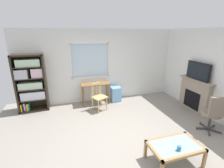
% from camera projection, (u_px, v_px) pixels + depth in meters
% --- Properties ---
extents(ground, '(6.56, 6.16, 0.02)m').
position_uv_depth(ground, '(125.00, 139.00, 3.87)').
color(ground, gray).
extents(wall_back_with_window, '(5.56, 0.15, 2.57)m').
position_uv_depth(wall_back_with_window, '(100.00, 67.00, 5.84)').
color(wall_back_with_window, silver).
rests_on(wall_back_with_window, ground).
extents(bookshelf, '(0.90, 0.38, 1.82)m').
position_uv_depth(bookshelf, '(31.00, 82.00, 5.06)').
color(bookshelf, '#2D2319').
rests_on(bookshelf, ground).
extents(desk_under_window, '(1.00, 0.42, 0.75)m').
position_uv_depth(desk_under_window, '(96.00, 87.00, 5.64)').
color(desk_under_window, brown).
rests_on(desk_under_window, ground).
extents(wooden_chair, '(0.55, 0.54, 0.90)m').
position_uv_depth(wooden_chair, '(99.00, 96.00, 5.21)').
color(wooden_chair, tan).
rests_on(wooden_chair, ground).
extents(plastic_drawer_unit, '(0.35, 0.40, 0.53)m').
position_uv_depth(plastic_drawer_unit, '(115.00, 94.00, 6.00)').
color(plastic_drawer_unit, '#72ADDB').
rests_on(plastic_drawer_unit, ground).
extents(fireplace, '(0.26, 1.21, 1.05)m').
position_uv_depth(fireplace, '(194.00, 95.00, 5.16)').
color(fireplace, gray).
rests_on(fireplace, ground).
extents(tv, '(0.06, 0.85, 0.53)m').
position_uv_depth(tv, '(198.00, 71.00, 4.92)').
color(tv, black).
rests_on(tv, fireplace).
extents(office_chair, '(0.58, 0.62, 1.00)m').
position_uv_depth(office_chair, '(214.00, 112.00, 3.99)').
color(office_chair, '#7A6B5B').
rests_on(office_chair, ground).
extents(coffee_table, '(0.97, 0.60, 0.41)m').
position_uv_depth(coffee_table, '(175.00, 147.00, 3.07)').
color(coffee_table, '#8C9E99').
rests_on(coffee_table, ground).
extents(sippy_cup, '(0.07, 0.07, 0.09)m').
position_uv_depth(sippy_cup, '(179.00, 148.00, 2.90)').
color(sippy_cup, '#337FD6').
rests_on(sippy_cup, coffee_table).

